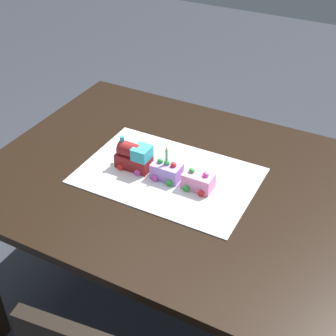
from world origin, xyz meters
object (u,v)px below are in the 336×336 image
at_px(cake_locomotive, 134,156).
at_px(birthday_candle, 167,154).
at_px(cake_car_gondola_bubblegum, 198,181).
at_px(cake_car_tanker_lavender, 167,171).
at_px(dining_table, 186,204).

distance_m(cake_locomotive, birthday_candle, 0.14).
height_order(cake_car_gondola_bubblegum, birthday_candle, birthday_candle).
bearing_deg(cake_locomotive, cake_car_tanker_lavender, -0.00).
xyz_separation_m(cake_locomotive, cake_car_gondola_bubblegum, (0.25, -0.00, -0.02)).
bearing_deg(cake_car_tanker_lavender, birthday_candle, 180.00).
bearing_deg(cake_car_tanker_lavender, cake_locomotive, 180.00).
height_order(cake_car_tanker_lavender, cake_car_gondola_bubblegum, same).
relative_size(dining_table, cake_car_gondola_bubblegum, 14.00).
height_order(dining_table, cake_locomotive, cake_locomotive).
bearing_deg(cake_locomotive, dining_table, 7.99).
bearing_deg(dining_table, birthday_candle, -157.27).
relative_size(dining_table, cake_car_tanker_lavender, 14.00).
bearing_deg(birthday_candle, cake_car_tanker_lavender, -0.00).
bearing_deg(cake_car_tanker_lavender, dining_table, 22.97).
height_order(cake_locomotive, cake_car_tanker_lavender, cake_locomotive).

